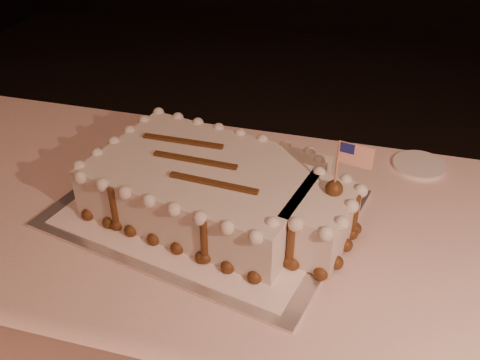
% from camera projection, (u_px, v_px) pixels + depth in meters
% --- Properties ---
extents(room_shell, '(6.10, 8.10, 2.90)m').
position_uv_depth(room_shell, '(291.00, 15.00, 0.30)').
color(room_shell, black).
rests_on(room_shell, ground).
extents(banquet_table, '(2.40, 0.80, 0.75)m').
position_uv_depth(banquet_table, '(314.00, 347.00, 1.36)').
color(banquet_table, beige).
rests_on(banquet_table, ground).
extents(cake_board, '(0.71, 0.60, 0.01)m').
position_uv_depth(cake_board, '(206.00, 208.00, 1.21)').
color(cake_board, silver).
rests_on(cake_board, banquet_table).
extents(doily, '(0.64, 0.54, 0.00)m').
position_uv_depth(doily, '(206.00, 206.00, 1.21)').
color(doily, white).
rests_on(doily, cake_board).
extents(sheet_cake, '(0.62, 0.43, 0.24)m').
position_uv_depth(sheet_cake, '(218.00, 190.00, 1.16)').
color(sheet_cake, silver).
rests_on(sheet_cake, doily).
extents(side_plate, '(0.13, 0.13, 0.01)m').
position_uv_depth(side_plate, '(419.00, 165.00, 1.36)').
color(side_plate, white).
rests_on(side_plate, banquet_table).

